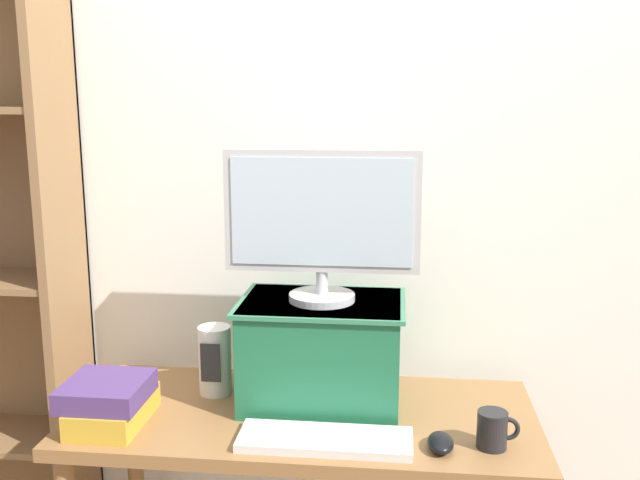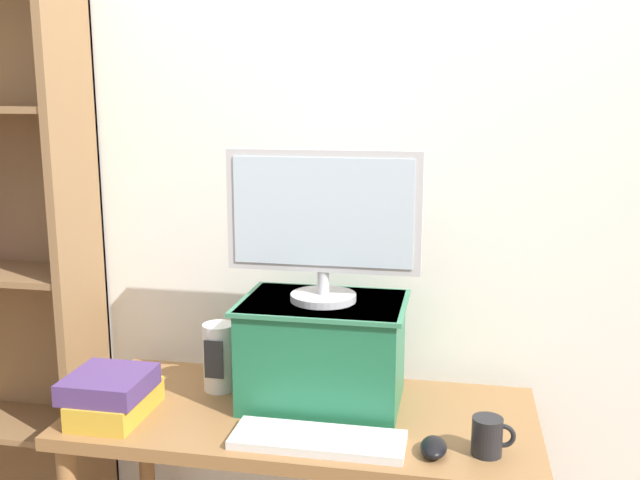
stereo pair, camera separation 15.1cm
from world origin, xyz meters
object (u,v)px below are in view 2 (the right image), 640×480
at_px(riser_box, 323,349).
at_px(computer_monitor, 323,220).
at_px(desk, 303,445).
at_px(coffee_mug, 488,436).
at_px(desk_speaker, 219,357).
at_px(keyboard, 318,439).
at_px(computer_mouse, 434,447).
at_px(book_stack, 113,395).

xyz_separation_m(riser_box, computer_monitor, (0.00, -0.00, 0.37)).
distance_m(desk, coffee_mug, 0.53).
bearing_deg(coffee_mug, riser_box, 153.09).
bearing_deg(desk_speaker, desk, -20.21).
xyz_separation_m(keyboard, computer_mouse, (0.28, 0.00, 0.01)).
bearing_deg(riser_box, desk, -118.15).
bearing_deg(book_stack, desk_speaker, 45.33).
bearing_deg(coffee_mug, computer_monitor, 153.24).
height_order(desk, computer_monitor, computer_monitor).
bearing_deg(keyboard, coffee_mug, 3.92).
distance_m(riser_box, computer_mouse, 0.43).
bearing_deg(computer_monitor, coffee_mug, -26.76).
distance_m(computer_monitor, keyboard, 0.57).
relative_size(riser_box, computer_mouse, 4.39).
bearing_deg(riser_box, coffee_mug, -26.91).
relative_size(computer_monitor, computer_mouse, 5.08).
bearing_deg(computer_mouse, book_stack, 176.87).
distance_m(desk, desk_speaker, 0.35).
xyz_separation_m(computer_monitor, desk_speaker, (-0.31, 0.02, -0.42)).
distance_m(keyboard, coffee_mug, 0.41).
bearing_deg(keyboard, desk_speaker, 141.71).
bearing_deg(book_stack, computer_monitor, 20.78).
relative_size(computer_monitor, keyboard, 1.23).
bearing_deg(desk, riser_box, 61.85).
bearing_deg(riser_box, computer_mouse, -38.30).
bearing_deg(keyboard, computer_monitor, 98.10).
relative_size(riser_box, desk_speaker, 2.29).
relative_size(desk, computer_monitor, 2.39).
relative_size(keyboard, computer_mouse, 4.15).
distance_m(computer_mouse, desk_speaker, 0.69).
height_order(desk, computer_mouse, computer_mouse).
relative_size(computer_monitor, book_stack, 2.05).
height_order(computer_monitor, coffee_mug, computer_monitor).
xyz_separation_m(keyboard, book_stack, (-0.57, 0.05, 0.05)).
height_order(computer_monitor, keyboard, computer_monitor).
distance_m(computer_monitor, desk_speaker, 0.52).
xyz_separation_m(riser_box, computer_mouse, (0.32, -0.25, -0.14)).
height_order(keyboard, desk_speaker, desk_speaker).
distance_m(keyboard, book_stack, 0.58).
distance_m(keyboard, computer_mouse, 0.28).
xyz_separation_m(keyboard, coffee_mug, (0.41, 0.03, 0.03)).
bearing_deg(desk_speaker, riser_box, -3.82).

